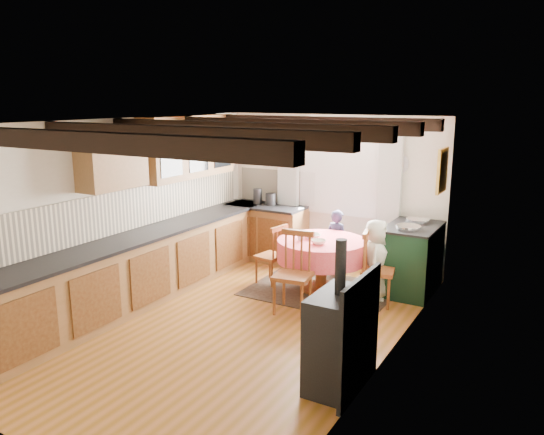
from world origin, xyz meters
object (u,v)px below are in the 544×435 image
Objects in this scene: dining_table at (321,266)px; chair_near at (293,273)px; aga_range at (411,258)px; cup at (301,237)px; chair_left at (271,254)px; child_right at (375,260)px; child_far at (337,243)px; chair_right at (378,268)px; cast_iron_stove at (339,315)px.

chair_near is (0.00, -0.87, 0.15)m from dining_table.
aga_range reaches higher than cup.
dining_table is at bearing -150.08° from aga_range.
chair_left is 1.52m from child_right.
dining_table is 1.39× the size of chair_left.
chair_right is at bearing 155.44° from child_far.
cast_iron_stove reaches higher than child_far.
dining_table is 0.77m from child_right.
chair_left is at bearing 169.99° from cup.
dining_table is 1.20× the size of child_far.
aga_range is 9.81× the size of cup.
aga_range is 2.86m from cast_iron_stove.
aga_range is 0.73× the size of cast_iron_stove.
chair_left is 0.85× the size of aga_range.
child_far is 0.94× the size of child_right.
chair_right is 0.90× the size of child_right.
child_far is at bearing 174.96° from aga_range.
dining_table is 0.51m from cup.
cup is (-0.24, -0.16, 0.42)m from dining_table.
cup is (-1.08, -0.10, 0.30)m from chair_right.
chair_near reaches higher than aga_range.
chair_right is 0.73m from aga_range.
chair_right reaches higher than chair_left.
chair_left is at bearing 126.27° from chair_near.
child_right reaches higher than cup.
chair_right is 1.13m from cup.
chair_left is 0.86× the size of child_far.
aga_range is (1.08, 0.62, 0.11)m from dining_table.
chair_right is at bearing -109.34° from aga_range.
aga_range is (1.85, 0.69, 0.04)m from chair_left.
chair_left reaches higher than cup.
cast_iron_stove is at bearing 129.41° from child_far.
cup is at bearing 95.40° from child_far.
chair_near reaches higher than chair_right.
cast_iron_stove reaches higher than child_right.
chair_right is 0.19m from child_right.
chair_left is at bearing -174.63° from dining_table.
aga_range is at bearing 119.85° from chair_left.
child_far is (0.69, 0.80, 0.07)m from chair_left.
chair_near is at bearing -125.80° from aga_range.
chair_near is at bearing 122.30° from chair_right.
chair_near is 0.95× the size of child_right.
child_right is at bearing 44.70° from chair_near.
chair_near is 1.05× the size of chair_right.
aga_range is (1.08, 1.49, -0.04)m from chair_near.
chair_left is 0.81× the size of child_right.
chair_right is 1.21m from child_far.
chair_left is at bearing 81.08° from child_right.
cup is (-0.25, 0.70, 0.27)m from chair_near.
aga_range is (0.24, 0.69, -0.01)m from chair_right.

